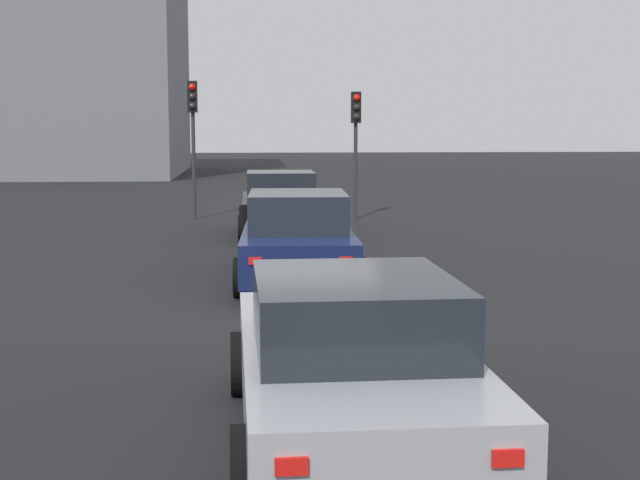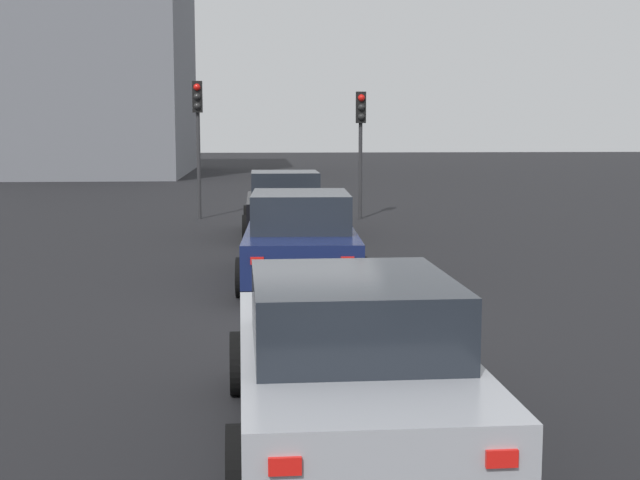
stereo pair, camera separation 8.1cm
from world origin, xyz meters
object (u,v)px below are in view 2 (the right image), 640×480
at_px(car_navy_second, 300,238).
at_px(car_silver_third, 349,361).
at_px(traffic_light_near_left, 198,120).
at_px(car_black_lead, 285,205).
at_px(traffic_light_near_right, 361,128).

height_order(car_navy_second, car_silver_third, car_navy_second).
distance_m(car_silver_third, traffic_light_near_left, 18.94).
distance_m(car_black_lead, traffic_light_near_left, 5.17).
relative_size(car_black_lead, traffic_light_near_left, 1.04).
bearing_deg(car_navy_second, traffic_light_near_right, -10.32).
bearing_deg(car_silver_third, traffic_light_near_right, -8.16).
xyz_separation_m(car_silver_third, traffic_light_near_right, (18.31, -2.27, 1.96)).
bearing_deg(traffic_light_near_left, car_black_lead, 31.03).
xyz_separation_m(car_navy_second, car_silver_third, (-7.92, -0.02, -0.04)).
xyz_separation_m(car_silver_third, traffic_light_near_left, (18.65, 2.45, 2.17)).
bearing_deg(car_black_lead, traffic_light_near_right, -32.13).
height_order(car_black_lead, traffic_light_near_right, traffic_light_near_right).
distance_m(car_navy_second, traffic_light_near_left, 11.21).
height_order(car_silver_third, traffic_light_near_right, traffic_light_near_right).
distance_m(car_black_lead, car_navy_second, 6.66).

